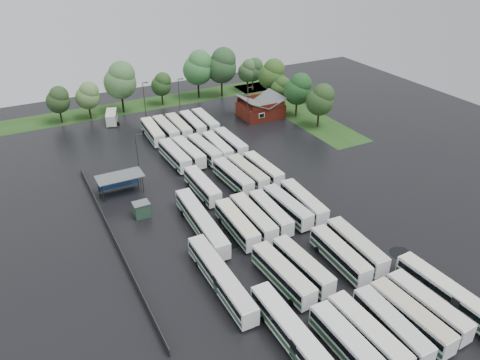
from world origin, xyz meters
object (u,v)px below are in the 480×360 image
brick_building (261,109)px  artic_bus_west_a (298,341)px  minibus (112,117)px  artic_bus_east (455,299)px

brick_building → artic_bus_west_a: bearing=-116.6°
minibus → artic_bus_west_a: bearing=-72.1°
artic_bus_west_a → artic_bus_east: size_ratio=1.03×
artic_bus_west_a → artic_bus_east: bearing=-9.2°
brick_building → minibus: brick_building is taller
artic_bus_east → minibus: size_ratio=2.51×
brick_building → minibus: (-34.21, 13.20, -0.30)m
brick_building → artic_bus_east: bearing=-99.6°
artic_bus_west_a → minibus: 79.02m
artic_bus_east → brick_building: bearing=77.5°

